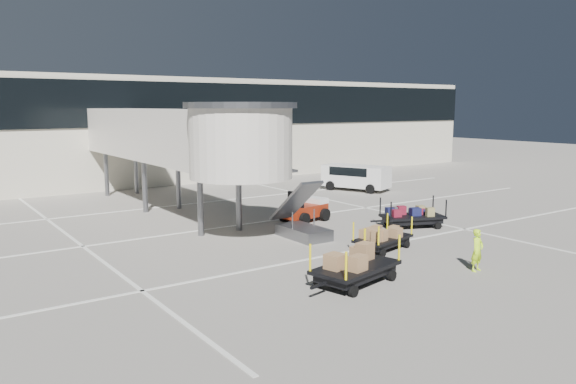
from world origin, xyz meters
The scene contains 10 objects.
ground centered at (0.00, 0.00, 0.00)m, with size 140.00×140.00×0.00m, color gray.
lane_markings centered at (-0.67, 9.33, 0.01)m, with size 40.00×30.00×0.02m.
terminal centered at (-0.35, 29.94, 4.11)m, with size 64.00×12.11×15.20m.
jet_bridge centered at (-3.97, 12.26, 4.28)m, with size 5.70×20.40×6.03m.
baggage_tug centered at (0.87, 7.89, 0.59)m, with size 2.66×2.03×1.61m.
suitcase_cart centered at (4.32, 3.79, 0.53)m, with size 3.67×2.47×1.43m.
box_cart_near centered at (0.10, 1.38, 0.51)m, with size 3.33×1.90×1.28m.
box_cart_far centered at (-3.97, -1.33, 0.55)m, with size 3.98×2.25×1.53m.
ground_worker centered at (0.70, -2.67, 0.77)m, with size 0.56×0.37×1.54m, color #C1FF1A.
minivan centered at (10.09, 14.65, 1.05)m, with size 3.49×4.97×1.75m.
Camera 1 is at (-15.96, -14.86, 5.87)m, focal length 35.00 mm.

